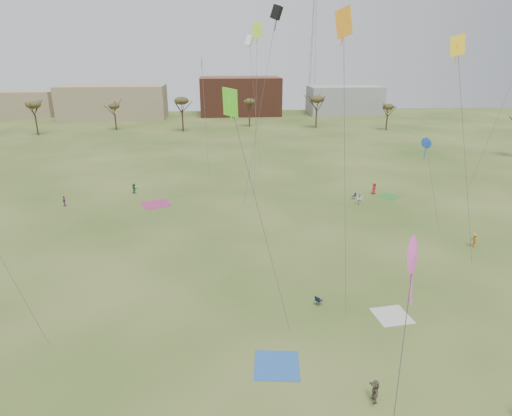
{
  "coord_description": "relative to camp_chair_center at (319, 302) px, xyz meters",
  "views": [
    {
      "loc": [
        -3.75,
        -27.19,
        19.74
      ],
      "look_at": [
        0.0,
        12.0,
        5.5
      ],
      "focal_mm": 30.33,
      "sensor_mm": 36.0,
      "label": 1
    }
  ],
  "objects": [
    {
      "name": "building_grey",
      "position": [
        35.65,
        114.87,
        4.24
      ],
      "size": [
        24.0,
        12.0,
        9.0
      ],
      "primitive_type": "cube",
      "color": "gray",
      "rests_on": "ground"
    },
    {
      "name": "spectator_fore_c",
      "position": [
        0.9,
        -10.63,
        0.49
      ],
      "size": [
        0.62,
        1.43,
        1.5
      ],
      "primitive_type": "imported",
      "rotation": [
        0.0,
        0.0,
        4.58
      ],
      "color": "brown",
      "rests_on": "ground"
    },
    {
      "name": "spectator_mid_d",
      "position": [
        -28.72,
        27.21,
        0.48
      ],
      "size": [
        0.41,
        0.88,
        1.47
      ],
      "primitive_type": "imported",
      "rotation": [
        0.0,
        0.0,
        1.64
      ],
      "color": "#913C82",
      "rests_on": "ground"
    },
    {
      "name": "building_tan_west",
      "position": [
        -69.35,
        118.87,
        3.74
      ],
      "size": [
        20.0,
        12.0,
        8.0
      ],
      "primitive_type": "cube",
      "color": "#937F60",
      "rests_on": "ground"
    },
    {
      "name": "blanket_cream",
      "position": [
        5.44,
        -2.13,
        -0.26
      ],
      "size": [
        2.94,
        2.94,
        0.03
      ],
      "primitive_type": "cube",
      "rotation": [
        0.0,
        0.0,
        0.11
      ],
      "color": "beige",
      "rests_on": "ground"
    },
    {
      "name": "ground",
      "position": [
        -4.35,
        -3.13,
        -0.26
      ],
      "size": [
        260.0,
        260.0,
        0.0
      ],
      "primitive_type": "plane",
      "color": "#2C4A17",
      "rests_on": "ground"
    },
    {
      "name": "kites_aloft",
      "position": [
        -0.26,
        24.36,
        19.35
      ],
      "size": [
        66.19,
        60.26,
        23.8
      ],
      "color": "#D64519",
      "rests_on": "ground"
    },
    {
      "name": "radio_tower",
      "position": [
        25.65,
        121.87,
        18.95
      ],
      "size": [
        1.51,
        1.72,
        41.0
      ],
      "color": "#9EA3A8",
      "rests_on": "ground"
    },
    {
      "name": "spectator_mid_e",
      "position": [
        11.35,
        24.01,
        0.58
      ],
      "size": [
        1.03,
        1.02,
        1.68
      ],
      "primitive_type": "imported",
      "rotation": [
        0.0,
        0.0,
        5.52
      ],
      "color": "white",
      "rests_on": "ground"
    },
    {
      "name": "blanket_olive",
      "position": [
        16.77,
        27.02,
        -0.26
      ],
      "size": [
        3.66,
        3.66,
        0.03
      ],
      "primitive_type": "cube",
      "rotation": [
        0.0,
        0.0,
        0.68
      ],
      "color": "#2E7F2F",
      "rests_on": "ground"
    },
    {
      "name": "flyer_far_b",
      "position": [
        14.96,
        28.45,
        0.58
      ],
      "size": [
        0.97,
        0.91,
        1.67
      ],
      "primitive_type": "imported",
      "rotation": [
        0.0,
        0.0,
        0.63
      ],
      "color": "red",
      "rests_on": "ground"
    },
    {
      "name": "blanket_blue",
      "position": [
        -4.47,
        -6.98,
        -0.26
      ],
      "size": [
        3.35,
        3.35,
        0.03
      ],
      "primitive_type": "cube",
      "rotation": [
        0.0,
        0.0,
        1.44
      ],
      "color": "#295FB1",
      "rests_on": "ground"
    },
    {
      "name": "tree_line",
      "position": [
        -7.2,
        75.99,
        6.83
      ],
      "size": [
        117.44,
        49.32,
        8.91
      ],
      "color": "#3A2B1E",
      "rests_on": "ground"
    },
    {
      "name": "flyer_mid_b",
      "position": [
        19.19,
        9.6,
        0.53
      ],
      "size": [
        0.6,
        1.03,
        1.59
      ],
      "primitive_type": "imported",
      "rotation": [
        0.0,
        0.0,
        4.72
      ],
      "color": "#BF7623",
      "rests_on": "ground"
    },
    {
      "name": "camp_chair_center",
      "position": [
        0.0,
        0.0,
        0.0
      ],
      "size": [
        0.74,
        0.73,
        0.87
      ],
      "rotation": [
        0.0,
        0.0,
        2.26
      ],
      "color": "#141B37",
      "rests_on": "ground"
    },
    {
      "name": "blanket_plum",
      "position": [
        -16.48,
        26.83,
        -0.26
      ],
      "size": [
        4.73,
        4.73,
        0.03
      ],
      "primitive_type": "cube",
      "rotation": [
        0.0,
        0.0,
        0.39
      ],
      "color": "#9E3063",
      "rests_on": "ground"
    },
    {
      "name": "camp_chair_right",
      "position": [
        11.32,
        26.49,
        0.0
      ],
      "size": [
        0.59,
        0.55,
        0.87
      ],
      "rotation": [
        0.0,
        0.0,
        4.8
      ],
      "color": "#131C34",
      "rests_on": "ground"
    },
    {
      "name": "building_tan",
      "position": [
        -39.35,
        111.87,
        4.74
      ],
      "size": [
        32.0,
        14.0,
        10.0
      ],
      "primitive_type": "cube",
      "color": "#937F60",
      "rests_on": "ground"
    },
    {
      "name": "flyer_far_a",
      "position": [
        -20.24,
        32.1,
        0.51
      ],
      "size": [
        1.23,
        1.4,
        1.53
      ],
      "primitive_type": "imported",
      "rotation": [
        0.0,
        0.0,
        2.23
      ],
      "color": "#277651",
      "rests_on": "ground"
    },
    {
      "name": "building_brick",
      "position": [
        0.65,
        116.87,
        5.74
      ],
      "size": [
        26.0,
        16.0,
        12.0
      ],
      "primitive_type": "cube",
      "color": "brown",
      "rests_on": "ground"
    }
  ]
}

